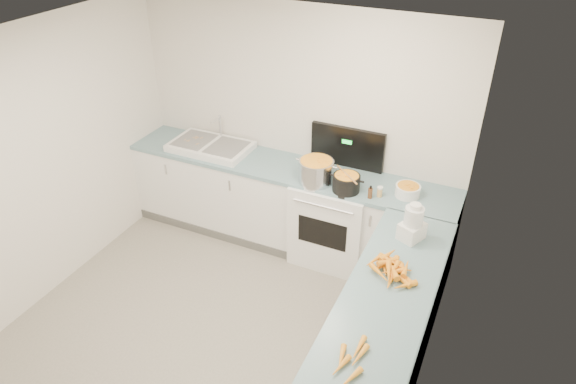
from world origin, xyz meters
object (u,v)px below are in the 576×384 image
at_px(stove, 334,218).
at_px(black_pot, 346,184).
at_px(mixing_bowl, 408,191).
at_px(spice_jar, 380,192).
at_px(sink, 211,146).
at_px(food_processor, 413,224).
at_px(extract_bottle, 370,193).
at_px(steel_pot, 316,172).

xyz_separation_m(stove, black_pot, (0.16, -0.17, 0.54)).
xyz_separation_m(black_pot, mixing_bowl, (0.55, 0.15, -0.02)).
distance_m(stove, spice_jar, 0.71).
bearing_deg(sink, food_processor, -15.94).
bearing_deg(sink, extract_bottle, -6.68).
relative_size(extract_bottle, spice_jar, 1.21).
height_order(steel_pot, spice_jar, steel_pot).
bearing_deg(stove, mixing_bowl, -1.37).
bearing_deg(mixing_bowl, stove, 178.63).
height_order(sink, extract_bottle, sink).
relative_size(stove, sink, 1.58).
height_order(black_pot, food_processor, food_processor).
distance_m(sink, spice_jar, 1.93).
distance_m(steel_pot, extract_bottle, 0.57).
relative_size(black_pot, food_processor, 0.77).
distance_m(stove, mixing_bowl, 0.88).
height_order(stove, spice_jar, stove).
relative_size(sink, spice_jar, 10.15).
bearing_deg(extract_bottle, stove, 153.41).
bearing_deg(steel_pot, stove, 40.12).
bearing_deg(sink, black_pot, -6.65).
height_order(spice_jar, food_processor, food_processor).
distance_m(extract_bottle, spice_jar, 0.10).
height_order(steel_pot, mixing_bowl, steel_pot).
xyz_separation_m(sink, extract_bottle, (1.85, -0.22, 0.01)).
height_order(stove, food_processor, stove).
height_order(mixing_bowl, food_processor, food_processor).
bearing_deg(steel_pot, spice_jar, -0.26).
xyz_separation_m(stove, sink, (-1.45, 0.02, 0.50)).
xyz_separation_m(sink, food_processor, (2.34, -0.67, 0.10)).
xyz_separation_m(steel_pot, black_pot, (0.32, -0.04, -0.03)).
distance_m(steel_pot, black_pot, 0.32).
xyz_separation_m(stove, mixing_bowl, (0.70, -0.02, 0.52)).
bearing_deg(food_processor, mixing_bowl, 106.18).
xyz_separation_m(stove, extract_bottle, (0.40, -0.20, 0.52)).
relative_size(steel_pot, extract_bottle, 3.32).
relative_size(black_pot, mixing_bowl, 1.11).
bearing_deg(stove, black_pot, -47.29).
bearing_deg(sink, stove, -0.62).
bearing_deg(spice_jar, mixing_bowl, 27.87).
bearing_deg(food_processor, steel_pot, 153.80).
relative_size(mixing_bowl, food_processor, 0.69).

